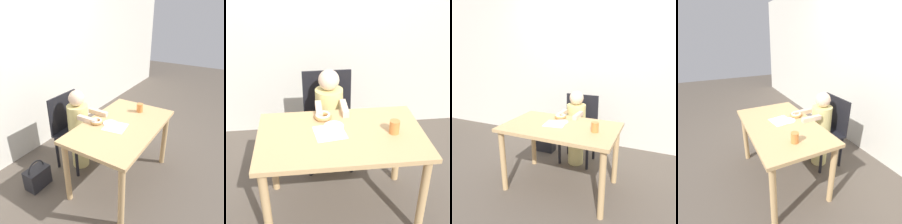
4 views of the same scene
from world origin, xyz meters
TOP-DOWN VIEW (x-y plane):
  - ground_plane at (0.00, 0.00)m, footprint 12.00×12.00m
  - wall_back at (0.00, 1.36)m, footprint 8.00×0.05m
  - dining_table at (0.00, 0.00)m, footprint 1.20×0.74m
  - chair at (-0.04, 0.67)m, footprint 0.45×0.37m
  - child_figure at (-0.04, 0.56)m, footprint 0.26×0.46m
  - donut at (-0.11, 0.24)m, footprint 0.13×0.13m
  - napkin at (-0.08, 0.03)m, footprint 0.25×0.25m
  - handbag at (-0.58, 0.73)m, footprint 0.26×0.16m
  - cup at (0.38, -0.03)m, footprint 0.07×0.07m
  - plate at (-0.04, 0.11)m, footprint 0.15×0.15m

SIDE VIEW (x-z plane):
  - ground_plane at x=0.00m, z-range 0.00..0.00m
  - handbag at x=-0.58m, z-range -0.05..0.29m
  - chair at x=-0.04m, z-range 0.03..0.94m
  - child_figure at x=-0.04m, z-range 0.01..1.01m
  - dining_table at x=0.00m, z-range 0.26..0.98m
  - napkin at x=-0.08m, z-range 0.73..0.73m
  - plate at x=-0.04m, z-range 0.73..0.73m
  - donut at x=-0.11m, z-range 0.73..0.77m
  - cup at x=0.38m, z-range 0.73..0.82m
  - wall_back at x=0.00m, z-range 0.00..2.50m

